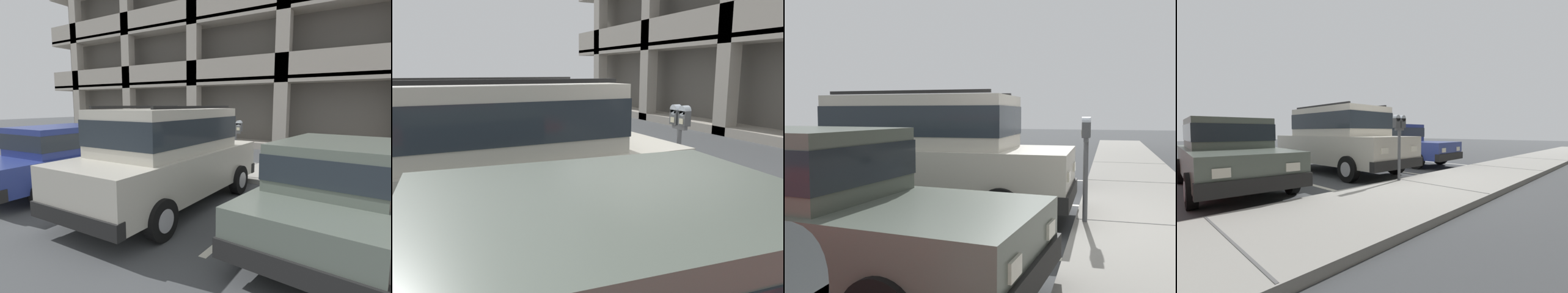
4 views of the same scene
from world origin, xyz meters
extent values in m
cube|color=#444749|center=(0.00, 0.00, -0.05)|extent=(80.00, 80.00, 0.10)
cube|color=#9E9B93|center=(0.00, 1.30, 0.06)|extent=(40.00, 2.20, 0.12)
cube|color=#606060|center=(-8.00, 1.30, 0.12)|extent=(0.03, 2.16, 0.00)
cube|color=#606060|center=(-4.00, 1.30, 0.12)|extent=(0.03, 2.16, 0.00)
cube|color=#606060|center=(0.00, 1.30, 0.12)|extent=(0.03, 2.16, 0.00)
cube|color=silver|center=(-4.60, -1.40, 0.00)|extent=(0.12, 4.80, 0.01)
cube|color=silver|center=(-1.53, -1.40, 0.00)|extent=(0.12, 4.80, 0.01)
cube|color=silver|center=(1.53, -1.40, 0.00)|extent=(0.12, 4.80, 0.01)
cube|color=beige|center=(-0.17, -2.23, 0.73)|extent=(1.88, 4.71, 0.80)
cube|color=beige|center=(-0.17, -2.28, 1.55)|extent=(1.64, 2.93, 0.84)
cube|color=#232B33|center=(-0.17, -2.28, 1.57)|extent=(1.67, 2.95, 0.46)
cube|color=black|center=(-0.19, 0.08, 0.45)|extent=(1.88, 0.17, 0.24)
cube|color=silver|center=(0.38, 0.14, 0.81)|extent=(0.24, 0.03, 0.14)
cube|color=silver|center=(-0.76, 0.13, 0.81)|extent=(0.24, 0.03, 0.14)
cylinder|color=black|center=(0.72, -0.76, 0.33)|extent=(0.21, 0.66, 0.66)
cylinder|color=#B2B2B7|center=(0.72, -0.76, 0.33)|extent=(0.22, 0.36, 0.36)
cylinder|color=black|center=(-1.09, -0.78, 0.33)|extent=(0.21, 0.66, 0.66)
cylinder|color=#B2B2B7|center=(-1.09, -0.78, 0.33)|extent=(0.22, 0.36, 0.36)
cube|color=black|center=(0.52, -2.27, 2.01)|extent=(0.07, 2.62, 0.05)
cube|color=black|center=(-0.86, -2.28, 2.01)|extent=(0.07, 2.62, 0.05)
cube|color=navy|center=(-3.16, -2.36, 0.60)|extent=(1.90, 4.47, 0.60)
cube|color=navy|center=(-3.15, -2.66, 1.22)|extent=(1.58, 2.05, 0.64)
cube|color=#232B33|center=(-3.15, -2.66, 1.24)|extent=(1.61, 2.07, 0.35)
cube|color=black|center=(-3.26, -0.21, 0.42)|extent=(1.74, 0.24, 0.24)
cube|color=silver|center=(-2.74, -0.13, 0.66)|extent=(0.24, 0.04, 0.14)
cube|color=silver|center=(-3.79, -0.18, 0.66)|extent=(0.24, 0.04, 0.14)
cylinder|color=black|center=(-2.39, -0.96, 0.30)|extent=(0.19, 0.61, 0.60)
cylinder|color=#B2B2B7|center=(-2.39, -0.96, 0.30)|extent=(0.19, 0.34, 0.33)
cylinder|color=black|center=(-4.06, -1.04, 0.30)|extent=(0.19, 0.61, 0.60)
cylinder|color=#B2B2B7|center=(-4.06, -1.04, 0.30)|extent=(0.19, 0.34, 0.33)
cube|color=#5B665B|center=(2.98, -2.37, 1.22)|extent=(1.68, 2.12, 0.64)
cube|color=#232B33|center=(2.98, -2.37, 1.24)|extent=(1.71, 2.14, 0.35)
cylinder|color=black|center=(2.31, -0.63, 0.30)|extent=(0.22, 0.61, 0.60)
cylinder|color=#B2B2B7|center=(2.31, -0.63, 0.30)|extent=(0.21, 0.35, 0.33)
cylinder|color=#595B60|center=(0.12, 0.35, 0.70)|extent=(0.07, 0.07, 1.16)
cube|color=#595B60|center=(0.12, 0.35, 1.31)|extent=(0.28, 0.06, 0.06)
cube|color=#424447|center=(0.02, 0.35, 1.45)|extent=(0.15, 0.11, 0.22)
cylinder|color=#9EA8B2|center=(0.02, 0.35, 1.56)|extent=(0.15, 0.11, 0.15)
cube|color=#B7B293|center=(0.02, 0.29, 1.41)|extent=(0.08, 0.01, 0.08)
cube|color=#424447|center=(0.22, 0.35, 1.45)|extent=(0.15, 0.11, 0.22)
cylinder|color=#9EA8B2|center=(0.22, 0.35, 1.56)|extent=(0.15, 0.11, 0.15)
cube|color=#B7B293|center=(0.22, 0.29, 1.41)|extent=(0.08, 0.01, 0.08)
camera|label=1|loc=(3.51, -7.14, 2.07)|focal=28.00mm
camera|label=2|loc=(4.53, -3.23, 2.12)|focal=35.00mm
camera|label=3|loc=(6.52, 0.65, 1.69)|focal=40.00mm
camera|label=4|loc=(4.82, 4.20, 1.24)|focal=24.00mm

